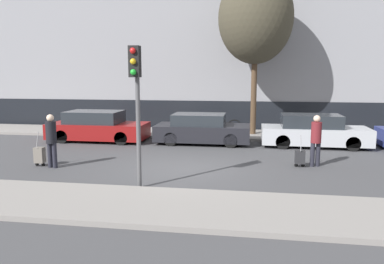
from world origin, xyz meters
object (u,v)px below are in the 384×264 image
(parked_car_1, at_px, (202,130))
(bare_tree_near_crossing, at_px, (256,18))
(parked_car_0, at_px, (97,127))
(trolley_right, at_px, (300,157))
(pedestrian_right, at_px, (316,137))
(parked_car_2, at_px, (314,132))
(trolley_left, at_px, (40,155))
(pedestrian_left, at_px, (51,137))
(parked_bicycle, at_px, (224,126))
(traffic_light, at_px, (136,89))

(parked_car_1, relative_size, bare_tree_near_crossing, 0.53)
(parked_car_0, xyz_separation_m, trolley_right, (8.71, -3.69, -0.32))
(pedestrian_right, bearing_deg, parked_car_1, 120.77)
(parked_car_1, xyz_separation_m, parked_car_2, (4.84, 0.03, 0.02))
(trolley_left, height_order, pedestrian_right, pedestrian_right)
(pedestrian_right, bearing_deg, pedestrian_left, 170.73)
(trolley_right, bearing_deg, parked_car_1, 135.17)
(parked_car_0, relative_size, parked_car_1, 1.07)
(trolley_left, height_order, bare_tree_near_crossing, bare_tree_near_crossing)
(bare_tree_near_crossing, bearing_deg, trolley_left, -133.78)
(pedestrian_left, distance_m, trolley_right, 8.29)
(pedestrian_left, relative_size, parked_bicycle, 1.01)
(parked_car_2, distance_m, traffic_light, 9.24)
(parked_car_1, xyz_separation_m, traffic_light, (-0.82, -6.98, 2.08))
(pedestrian_right, bearing_deg, parked_car_0, 139.73)
(parked_car_1, relative_size, parked_car_2, 0.94)
(parked_bicycle, bearing_deg, pedestrian_right, -59.40)
(pedestrian_left, distance_m, bare_tree_near_crossing, 11.12)
(parked_car_1, xyz_separation_m, trolley_right, (3.82, -3.80, -0.30))
(traffic_light, distance_m, parked_bicycle, 9.70)
(trolley_right, bearing_deg, parked_bicycle, 116.05)
(parked_car_0, height_order, parked_car_1, parked_car_0)
(parked_car_2, height_order, pedestrian_right, pedestrian_right)
(parked_car_1, xyz_separation_m, pedestrian_right, (4.34, -3.61, 0.36))
(parked_car_1, bearing_deg, parked_bicycle, 70.31)
(parked_car_0, bearing_deg, parked_bicycle, 22.93)
(trolley_left, bearing_deg, parked_car_0, 90.27)
(parked_car_0, height_order, trolley_left, parked_car_0)
(pedestrian_right, bearing_deg, traffic_light, -166.28)
(pedestrian_left, relative_size, pedestrian_right, 1.03)
(parked_car_0, height_order, pedestrian_right, pedestrian_right)
(parked_car_1, distance_m, pedestrian_left, 6.75)
(pedestrian_right, height_order, bare_tree_near_crossing, bare_tree_near_crossing)
(pedestrian_right, xyz_separation_m, parked_bicycle, (-3.51, 5.93, -0.50))
(pedestrian_left, relative_size, bare_tree_near_crossing, 0.23)
(parked_car_0, relative_size, trolley_right, 4.10)
(parked_car_1, bearing_deg, trolley_right, -44.83)
(parked_car_1, xyz_separation_m, bare_tree_near_crossing, (2.28, 2.41, 5.12))
(pedestrian_right, distance_m, parked_bicycle, 6.91)
(parked_car_2, xyz_separation_m, parked_bicycle, (-4.01, 2.28, -0.16))
(trolley_left, distance_m, pedestrian_right, 9.34)
(traffic_light, xyz_separation_m, bare_tree_near_crossing, (3.10, 9.39, 3.04))
(parked_car_1, distance_m, trolley_left, 7.01)
(parked_bicycle, bearing_deg, trolley_right, -63.95)
(parked_car_2, bearing_deg, parked_car_0, -179.20)
(parked_car_1, bearing_deg, parked_car_0, -178.81)
(pedestrian_right, bearing_deg, bare_tree_near_crossing, 89.42)
(parked_bicycle, bearing_deg, pedestrian_left, -124.59)
(parked_bicycle, bearing_deg, traffic_light, -100.04)
(parked_car_1, distance_m, parked_bicycle, 2.47)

